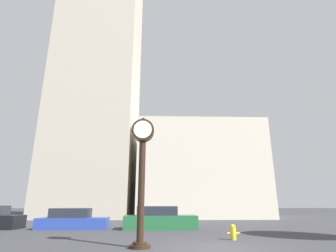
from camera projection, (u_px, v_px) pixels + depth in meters
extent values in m
plane|color=#38383D|center=(214.00, 248.00, 9.80)|extent=(200.00, 200.00, 0.00)
cube|color=#BCB29E|center=(101.00, 70.00, 38.30)|extent=(10.41, 12.00, 40.91)
cube|color=beige|center=(198.00, 172.00, 34.50)|extent=(15.16, 12.00, 11.33)
cylinder|color=black|center=(140.00, 246.00, 9.83)|extent=(0.81, 0.81, 0.12)
cylinder|color=black|center=(140.00, 243.00, 9.86)|extent=(0.54, 0.54, 0.10)
cylinder|color=black|center=(141.00, 189.00, 10.43)|extent=(0.27, 0.27, 3.89)
cylinder|color=black|center=(143.00, 131.00, 11.12)|extent=(0.94, 0.42, 0.94)
cylinder|color=white|center=(143.00, 129.00, 10.91)|extent=(0.77, 0.02, 0.77)
cylinder|color=white|center=(143.00, 132.00, 11.34)|extent=(0.77, 0.02, 0.77)
sphere|color=black|center=(143.00, 119.00, 11.28)|extent=(0.12, 0.12, 0.12)
cube|color=#28429E|center=(73.00, 223.00, 17.57)|extent=(4.64, 2.01, 0.71)
cube|color=#232833|center=(71.00, 213.00, 17.74)|extent=(2.58, 1.70, 0.61)
cube|color=#236038|center=(160.00, 222.00, 17.38)|extent=(4.89, 2.12, 0.87)
cube|color=#232833|center=(157.00, 211.00, 17.57)|extent=(2.72, 1.78, 0.58)
cylinder|color=yellow|center=(233.00, 234.00, 12.13)|extent=(0.25, 0.25, 0.52)
sphere|color=yellow|center=(233.00, 227.00, 12.22)|extent=(0.24, 0.24, 0.24)
cylinder|color=yellow|center=(229.00, 233.00, 12.13)|extent=(0.16, 0.09, 0.09)
cylinder|color=yellow|center=(238.00, 233.00, 12.15)|extent=(0.16, 0.09, 0.09)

